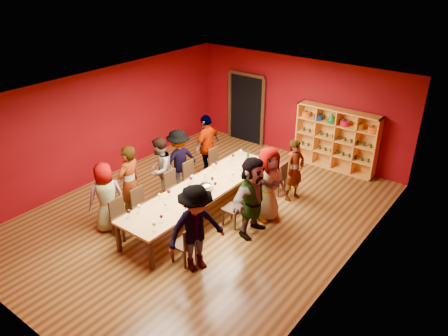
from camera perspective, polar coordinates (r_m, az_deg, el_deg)
The scene contains 50 objects.
room_shell at distance 9.92m, azimuth -2.96°, elevation 1.23°, with size 7.10×9.10×3.04m.
tasting_table at distance 10.29m, azimuth -2.85°, elevation -2.80°, with size 1.10×4.50×0.75m.
doorway at distance 14.35m, azimuth 3.03°, elevation 7.80°, with size 1.40×0.17×2.30m.
shelving_unit at distance 12.89m, azimuth 14.51°, elevation 4.05°, with size 2.40×0.40×1.80m.
chair_person_left_0 at distance 9.94m, azimuth -13.36°, elevation -6.08°, with size 0.42×0.42×0.89m.
person_left_0 at distance 10.08m, azimuth -15.14°, elevation -3.67°, with size 0.80×0.44×1.64m, color #141B38.
chair_person_left_1 at distance 10.27m, azimuth -10.75°, elevation -4.65°, with size 0.42×0.42×0.89m.
person_left_1 at distance 10.29m, azimuth -12.24°, elevation -1.96°, with size 0.68×0.50×1.86m, color silver.
chair_person_left_2 at distance 10.90m, azimuth -6.63°, elevation -2.37°, with size 0.42×0.42×0.89m.
person_left_2 at distance 11.02m, azimuth -8.35°, elevation -0.18°, with size 0.80×0.44×1.66m, color #BF808B.
chair_person_left_3 at distance 11.34m, azimuth -4.25°, elevation -1.03°, with size 0.42×0.42×0.89m.
person_left_3 at distance 11.46m, azimuth -5.91°, elevation 1.06°, with size 1.07×0.44×1.66m, color #5071A5.
chair_person_left_4 at distance 12.05m, azimuth -0.98°, elevation 0.80°, with size 0.42×0.42×0.89m.
person_left_4 at distance 12.07m, azimuth -2.21°, elevation 2.92°, with size 1.05×0.48×1.79m, color #6185C8.
chair_person_right_0 at distance 8.90m, azimuth -4.90°, elevation -9.68°, with size 0.42×0.42×0.89m.
person_right_0 at distance 8.50m, azimuth -3.67°, elevation -7.95°, with size 1.21×0.50×1.87m, color #D69090.
chair_person_right_2 at distance 9.98m, azimuth 1.61°, elevation -5.13°, with size 0.42×0.42×0.89m.
person_right_2 at distance 9.55m, azimuth 3.77°, elevation -3.73°, with size 1.73×0.50×1.87m, color #141738.
chair_person_right_3 at distance 10.49m, azimuth 3.91°, elevation -3.48°, with size 0.42×0.42×0.89m.
person_right_3 at distance 10.11m, azimuth 5.78°, elevation -2.12°, with size 0.89×0.48×1.81m, color silver.
chair_person_right_4 at distance 11.37m, azimuth 7.20°, elevation -1.10°, with size 0.42×0.42×0.89m.
person_right_4 at distance 11.05m, azimuth 9.19°, elevation -0.30°, with size 0.59×0.43×1.61m, color #4E4E53.
wine_glass_0 at distance 11.74m, azimuth 2.20°, elevation 2.20°, with size 0.08×0.08×0.20m.
wine_glass_1 at distance 10.77m, azimuth 2.16°, elevation -0.22°, with size 0.08×0.08×0.19m.
wine_glass_2 at distance 9.46m, azimuth -4.88°, elevation -4.45°, with size 0.07×0.07×0.18m.
wine_glass_3 at distance 9.03m, azimuth -8.20°, elevation -6.33°, with size 0.07×0.07×0.18m.
wine_glass_4 at distance 10.32m, azimuth -1.56°, elevation -1.44°, with size 0.08×0.08×0.20m.
wine_glass_5 at distance 9.95m, azimuth -4.38°, elevation -2.69°, with size 0.08×0.08×0.20m.
wine_glass_6 at distance 11.41m, azimuth 4.72°, elevation 1.37°, with size 0.08×0.08×0.20m.
wine_glass_7 at distance 11.08m, azimuth -1.02°, elevation 0.58°, with size 0.07×0.07×0.18m.
wine_glass_8 at distance 8.79m, azimuth -9.13°, elevation -7.28°, with size 0.08×0.08×0.20m.
wine_glass_9 at distance 11.17m, azimuth 0.53°, elevation 0.94°, with size 0.09×0.09×0.22m.
wine_glass_10 at distance 11.49m, azimuth 1.20°, elevation 1.61°, with size 0.08×0.08×0.19m.
wine_glass_11 at distance 10.51m, azimuth 1.13°, elevation -0.79°, with size 0.09×0.09×0.22m.
wine_glass_12 at distance 9.75m, azimuth -8.43°, elevation -3.55°, with size 0.08×0.08×0.20m.
wine_glass_13 at distance 10.12m, azimuth -1.16°, elevation -2.10°, with size 0.08×0.08×0.19m.
wine_glass_14 at distance 9.42m, azimuth -7.65°, elevation -4.76°, with size 0.07×0.07×0.18m.
wine_glass_15 at distance 11.25m, azimuth 3.72°, elevation 1.10°, with size 0.09×0.09×0.22m.
wine_glass_16 at distance 9.32m, azimuth -5.28°, elevation -4.84°, with size 0.09×0.09×0.21m.
wine_glass_17 at distance 9.40m, azimuth -11.04°, elevation -4.99°, with size 0.08×0.08×0.21m.
wine_glass_18 at distance 10.37m, azimuth -4.34°, elevation -1.41°, with size 0.08×0.08×0.19m.
wine_glass_19 at distance 9.83m, azimuth -7.22°, elevation -3.14°, with size 0.09×0.09×0.21m.
wine_glass_20 at distance 10.94m, azimuth -1.38°, elevation 0.31°, with size 0.08×0.08×0.21m.
wine_glass_21 at distance 9.94m, azimuth -1.62°, elevation -2.52°, with size 0.09×0.09×0.22m.
wine_glass_22 at distance 10.40m, azimuth -4.19°, elevation -1.20°, with size 0.09×0.09×0.21m.
wine_glass_23 at distance 9.26m, azimuth -12.32°, elevation -5.60°, with size 0.09×0.09×0.22m.
spittoon_bowl at distance 10.14m, azimuth -2.42°, elevation -2.44°, with size 0.33×0.33×0.18m, color #B8BBBF.
carafe_a at distance 10.50m, azimuth -2.55°, elevation -1.15°, with size 0.12×0.12×0.25m.
carafe_b at distance 9.72m, azimuth -4.27°, elevation -3.54°, with size 0.11×0.11×0.28m.
wine_bottle at distance 11.50m, azimuth 3.15°, elevation 1.51°, with size 0.08×0.08×0.33m.
Camera 1 is at (5.84, -6.80, 5.76)m, focal length 35.00 mm.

